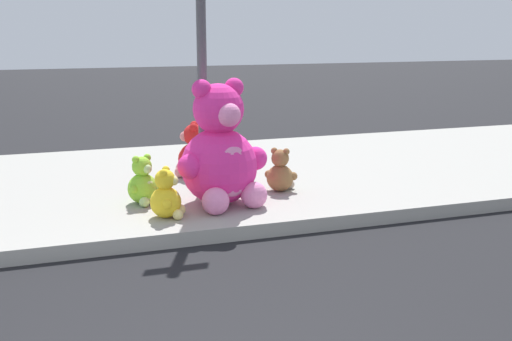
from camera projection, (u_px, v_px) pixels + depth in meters
The scene contains 7 objects.
sidewalk at pixel (112, 188), 7.72m from camera, with size 28.00×4.40×0.15m, color #9E9B93.
sign_pole at pixel (202, 45), 6.88m from camera, with size 0.56×0.11×3.20m.
plush_pink_large at pixel (221, 155), 6.61m from camera, with size 1.04×0.96×1.37m.
plush_lime at pixel (144, 184), 6.71m from camera, with size 0.38×0.39×0.54m.
plush_yellow at pixel (167, 198), 6.23m from camera, with size 0.37×0.38×0.52m.
plush_brown at pixel (280, 174), 7.24m from camera, with size 0.37×0.37×0.52m.
plush_red at pixel (193, 154), 7.97m from camera, with size 0.50×0.53×0.70m.
Camera 1 is at (-0.64, -2.45, 2.05)m, focal length 43.13 mm.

